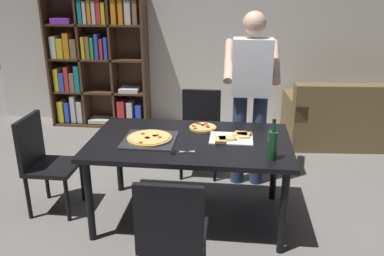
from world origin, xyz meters
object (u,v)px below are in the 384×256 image
Objects in this scene: chair_left_end at (43,158)px; pepperoni_pizza_on_tray at (149,139)px; bookshelf at (96,60)px; wine_bottle at (273,144)px; kitchen_scissors at (178,152)px; couch at (354,121)px; chair_far_side at (200,127)px; dining_table at (190,147)px; person_serving_pizza at (251,90)px; second_pizza_plain at (203,127)px; chair_near_camera at (172,232)px.

pepperoni_pizza_on_tray is at bearing -3.03° from chair_left_end.
bookshelf reaches higher than pepperoni_pizza_on_tray.
kitchen_scissors is at bearing 176.50° from wine_bottle.
kitchen_scissors is (-1.97, -2.27, 0.45)m from couch.
bookshelf is at bearing 120.44° from kitchen_scissors.
kitchen_scissors is at bearing -92.76° from chair_far_side.
chair_far_side is 2.16m from couch.
bookshelf reaches higher than dining_table.
couch is 3.06m from pepperoni_pizza_on_tray.
person_serving_pizza is 7.12× the size of second_pizza_plain.
couch is at bearing 41.40° from person_serving_pizza.
couch is at bearing 61.52° from wine_bottle.
couch is at bearing 57.32° from chair_near_camera.
wine_bottle is at bearing -63.51° from chair_far_side.
dining_table is 0.30m from second_pizza_plain.
person_serving_pizza is (0.52, -0.22, 0.49)m from chair_far_side.
chair_left_end is 0.46× the size of bookshelf.
chair_far_side is 2.18m from bookshelf.
chair_left_end is at bearing 176.97° from pepperoni_pizza_on_tray.
couch reaches higher than pepperoni_pizza_on_tray.
dining_table is 2.89m from bookshelf.
second_pizza_plain is at bearing -131.80° from person_serving_pizza.
bookshelf is 4.47× the size of pepperoni_pizza_on_tray.
chair_near_camera is 0.51× the size of couch.
couch is at bearing 43.16° from second_pizza_plain.
chair_near_camera is at bearing -70.19° from pepperoni_pizza_on_tray.
second_pizza_plain is (0.08, -0.70, 0.25)m from chair_far_side.
chair_near_camera is 2.85× the size of wine_bottle.
bookshelf is at bearing 142.95° from person_serving_pizza.
person_serving_pizza reaches higher than chair_near_camera.
chair_near_camera is at bearing -93.78° from second_pizza_plain.
pepperoni_pizza_on_tray is 2.21× the size of kitchen_scissors.
couch is 2.54m from second_pizza_plain.
chair_left_end reaches higher than dining_table.
pepperoni_pizza_on_tray reaches higher than dining_table.
chair_far_side is 4.56× the size of kitchen_scissors.
pepperoni_pizza_on_tray is (-0.34, 0.93, 0.25)m from chair_near_camera.
bookshelf reaches higher than chair_left_end.
second_pizza_plain is (0.08, 1.26, 0.25)m from chair_near_camera.
bookshelf is at bearing 129.11° from second_pizza_plain.
chair_left_end is at bearing -143.45° from chair_far_side.
chair_near_camera is 0.99m from wine_bottle.
second_pizza_plain is at bearing 11.19° from chair_left_end.
chair_left_end is at bearing -157.51° from person_serving_pizza.
chair_left_end is 0.51× the size of person_serving_pizza.
chair_far_side is at bearing 90.00° from dining_table.
person_serving_pizza reaches higher than chair_left_end.
kitchen_scissors is (1.26, -0.28, 0.24)m from chair_left_end.
chair_far_side is 1.50m from wine_bottle.
bookshelf is at bearing 173.70° from couch.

